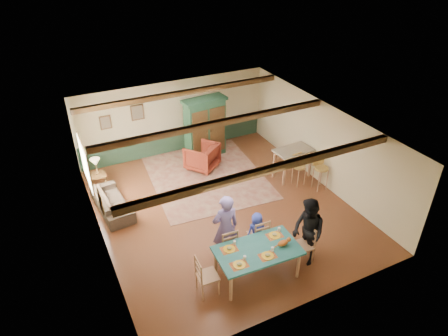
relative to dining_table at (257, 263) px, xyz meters
name	(u,v)px	position (x,y,z in m)	size (l,w,h in m)	color
floor	(223,208)	(0.46, 2.78, -0.41)	(8.00, 8.00, 0.00)	#532817
wall_back	(174,117)	(0.46, 6.78, 0.94)	(7.00, 0.02, 2.70)	beige
wall_left	(97,202)	(-3.04, 2.78, 0.94)	(0.02, 8.00, 2.70)	beige
wall_right	(322,144)	(3.96, 2.78, 0.94)	(0.02, 8.00, 2.70)	beige
ceiling	(223,126)	(0.46, 2.78, 2.29)	(7.00, 8.00, 0.02)	silver
wainscot_back	(176,140)	(0.46, 6.76, 0.04)	(6.95, 0.03, 0.90)	#1D3626
ceiling_beam_front	(268,170)	(0.46, 0.48, 2.20)	(6.95, 0.16, 0.16)	#32200D
ceiling_beam_mid	(216,124)	(0.46, 3.18, 2.20)	(6.95, 0.16, 0.16)	#32200D
ceiling_beam_back	(182,93)	(0.46, 5.78, 2.20)	(6.95, 0.16, 0.16)	#32200D
window_left	(85,164)	(-3.01, 4.48, 1.14)	(0.06, 1.60, 1.30)	white
picture_left_wall	(101,201)	(-3.01, 2.18, 1.34)	(0.04, 0.42, 0.52)	#7A6F58
picture_back_a	(137,112)	(-0.84, 6.75, 1.39)	(0.45, 0.04, 0.55)	#7A6F58
picture_back_b	(106,123)	(-1.94, 6.75, 1.24)	(0.38, 0.04, 0.48)	#7A6F58
dining_table	(257,263)	(0.00, 0.00, 0.00)	(1.97, 1.09, 0.82)	#1F6464
dining_chair_far_left	(227,243)	(-0.40, 0.81, 0.11)	(0.46, 0.48, 1.04)	#A97754
dining_chair_far_right	(258,234)	(0.48, 0.77, 0.11)	(0.46, 0.48, 1.04)	#A97754
dining_chair_end_left	(207,275)	(-1.26, 0.06, 0.11)	(0.46, 0.48, 1.04)	#A97754
dining_chair_end_right	(302,245)	(1.26, -0.06, 0.11)	(0.46, 0.48, 1.04)	#A97754
person_man	(225,228)	(-0.39, 0.90, 0.53)	(0.69, 0.45, 1.89)	#7763AA
person_woman	(308,232)	(1.37, -0.07, 0.49)	(0.88, 0.68, 1.81)	black
person_child	(257,231)	(0.48, 0.85, 0.14)	(0.54, 0.35, 1.10)	#2939A7
cat	(283,243)	(0.60, -0.14, 0.51)	(0.39, 0.15, 0.20)	orange
place_setting_near_left	(239,263)	(-0.61, -0.24, 0.47)	(0.44, 0.33, 0.11)	yellow
place_setting_near_center	(268,254)	(0.10, -0.28, 0.47)	(0.44, 0.33, 0.11)	yellow
place_setting_far_left	(229,248)	(-0.59, 0.30, 0.47)	(0.44, 0.33, 0.11)	yellow
place_setting_far_right	(275,234)	(0.61, 0.24, 0.47)	(0.44, 0.33, 0.11)	yellow
area_rug	(206,176)	(0.74, 4.63, -0.40)	(3.61, 4.29, 0.01)	tan
armoire	(205,128)	(1.32, 5.98, 0.69)	(1.55, 0.62, 2.20)	#143322
armchair	(202,156)	(0.84, 5.19, 0.04)	(0.97, 1.00, 0.91)	#4E150F
sofa	(112,202)	(-2.51, 4.14, -0.12)	(1.98, 0.78, 0.58)	#382C23
end_table	(99,182)	(-2.64, 5.35, -0.11)	(0.49, 0.49, 0.60)	#32200D
table_lamp	(96,167)	(-2.64, 5.35, 0.47)	(0.31, 0.31, 0.55)	beige
counter_table	(292,163)	(3.29, 3.34, 0.11)	(1.24, 0.72, 1.03)	tan
bar_stool_left	(299,170)	(3.23, 2.86, 0.13)	(0.38, 0.42, 1.07)	tan
bar_stool_right	(321,172)	(3.70, 2.36, 0.19)	(0.43, 0.47, 1.21)	tan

